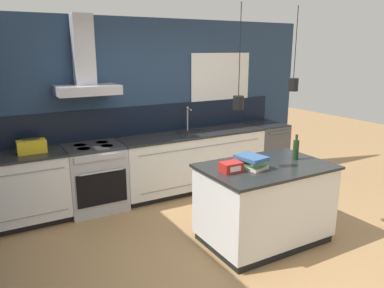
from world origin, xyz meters
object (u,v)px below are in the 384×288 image
book_stack (251,162)px  red_supply_box (231,167)px  oven_range (95,177)px  yellow_toolbox (32,147)px  dishwasher (265,149)px  bottle_on_island (296,149)px

book_stack → red_supply_box: 0.27m
oven_range → yellow_toolbox: 0.93m
oven_range → book_stack: size_ratio=2.45×
book_stack → red_supply_box: (-0.27, 0.00, -0.02)m
dishwasher → book_stack: size_ratio=2.45×
red_supply_box → book_stack: bearing=-0.2°
book_stack → yellow_toolbox: 2.70m
dishwasher → bottle_on_island: (-1.13, -1.83, 0.58)m
oven_range → yellow_toolbox: bearing=179.7°
oven_range → book_stack: (1.22, -1.82, 0.53)m
oven_range → red_supply_box: (0.96, -1.82, 0.51)m
dishwasher → book_stack: book_stack is taller
dishwasher → yellow_toolbox: bearing=180.0°
bottle_on_island → yellow_toolbox: 3.20m
bottle_on_island → yellow_toolbox: bottle_on_island is taller
dishwasher → yellow_toolbox: yellow_toolbox is taller
oven_range → red_supply_box: bearing=-62.3°
dishwasher → red_supply_box: (-2.05, -1.83, 0.51)m
dishwasher → book_stack: (-1.78, -1.83, 0.53)m
dishwasher → yellow_toolbox: (-3.76, 0.00, 0.54)m
yellow_toolbox → book_stack: bearing=-42.7°
red_supply_box → yellow_toolbox: 2.51m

